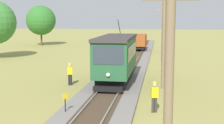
{
  "coord_description": "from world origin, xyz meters",
  "views": [
    {
      "loc": [
        3.44,
        -11.3,
        5.3
      ],
      "look_at": [
        -0.26,
        12.8,
        1.84
      ],
      "focal_mm": 50.68,
      "sensor_mm": 36.0,
      "label": 1
    }
  ],
  "objects_px": {
    "utility_pole_mid": "(163,32)",
    "track_worker": "(154,95)",
    "second_worker": "(70,73)",
    "trackside_signal_marker": "(65,103)",
    "freight_car": "(138,41)",
    "tree_right_near": "(41,20)",
    "utility_pole_near_tram": "(164,37)",
    "utility_pole_foreground": "(169,95)",
    "red_tram": "(116,57)"
  },
  "relations": [
    {
      "from": "trackside_signal_marker",
      "to": "utility_pole_mid",
      "type": "bearing_deg",
      "value": 76.82
    },
    {
      "from": "utility_pole_mid",
      "to": "tree_right_near",
      "type": "height_order",
      "value": "tree_right_near"
    },
    {
      "from": "utility_pole_near_tram",
      "to": "utility_pole_mid",
      "type": "bearing_deg",
      "value": 90.0
    },
    {
      "from": "utility_pole_foreground",
      "to": "tree_right_near",
      "type": "height_order",
      "value": "tree_right_near"
    },
    {
      "from": "freight_car",
      "to": "utility_pole_foreground",
      "type": "height_order",
      "value": "utility_pole_foreground"
    },
    {
      "from": "second_worker",
      "to": "tree_right_near",
      "type": "relative_size",
      "value": 0.24
    },
    {
      "from": "trackside_signal_marker",
      "to": "tree_right_near",
      "type": "bearing_deg",
      "value": 112.81
    },
    {
      "from": "tree_right_near",
      "to": "red_tram",
      "type": "bearing_deg",
      "value": -59.82
    },
    {
      "from": "freight_car",
      "to": "second_worker",
      "type": "height_order",
      "value": "freight_car"
    },
    {
      "from": "utility_pole_near_tram",
      "to": "trackside_signal_marker",
      "type": "distance_m",
      "value": 9.6
    },
    {
      "from": "freight_car",
      "to": "utility_pole_mid",
      "type": "relative_size",
      "value": 0.75
    },
    {
      "from": "track_worker",
      "to": "utility_pole_foreground",
      "type": "bearing_deg",
      "value": -15.51
    },
    {
      "from": "red_tram",
      "to": "trackside_signal_marker",
      "type": "bearing_deg",
      "value": -100.81
    },
    {
      "from": "freight_car",
      "to": "tree_right_near",
      "type": "height_order",
      "value": "tree_right_near"
    },
    {
      "from": "red_tram",
      "to": "tree_right_near",
      "type": "bearing_deg",
      "value": 120.18
    },
    {
      "from": "second_worker",
      "to": "trackside_signal_marker",
      "type": "bearing_deg",
      "value": 0.43
    },
    {
      "from": "utility_pole_near_tram",
      "to": "freight_car",
      "type": "bearing_deg",
      "value": 98.01
    },
    {
      "from": "trackside_signal_marker",
      "to": "tree_right_near",
      "type": "relative_size",
      "value": 0.16
    },
    {
      "from": "freight_car",
      "to": "second_worker",
      "type": "bearing_deg",
      "value": -97.69
    },
    {
      "from": "utility_pole_mid",
      "to": "track_worker",
      "type": "distance_m",
      "value": 21.59
    },
    {
      "from": "red_tram",
      "to": "second_worker",
      "type": "height_order",
      "value": "red_tram"
    },
    {
      "from": "second_worker",
      "to": "tree_right_near",
      "type": "distance_m",
      "value": 37.11
    },
    {
      "from": "freight_car",
      "to": "utility_pole_mid",
      "type": "bearing_deg",
      "value": -71.24
    },
    {
      "from": "track_worker",
      "to": "second_worker",
      "type": "height_order",
      "value": "same"
    },
    {
      "from": "second_worker",
      "to": "red_tram",
      "type": "bearing_deg",
      "value": 93.81
    },
    {
      "from": "trackside_signal_marker",
      "to": "second_worker",
      "type": "distance_m",
      "value": 7.66
    },
    {
      "from": "red_tram",
      "to": "tree_right_near",
      "type": "distance_m",
      "value": 37.63
    },
    {
      "from": "second_worker",
      "to": "tree_right_near",
      "type": "height_order",
      "value": "tree_right_near"
    },
    {
      "from": "freight_car",
      "to": "trackside_signal_marker",
      "type": "distance_m",
      "value": 33.47
    },
    {
      "from": "trackside_signal_marker",
      "to": "utility_pole_foreground",
      "type": "bearing_deg",
      "value": -57.37
    },
    {
      "from": "utility_pole_near_tram",
      "to": "utility_pole_foreground",
      "type": "bearing_deg",
      "value": -90.0
    },
    {
      "from": "utility_pole_mid",
      "to": "utility_pole_near_tram",
      "type": "bearing_deg",
      "value": -90.0
    },
    {
      "from": "red_tram",
      "to": "utility_pole_foreground",
      "type": "relative_size",
      "value": 1.31
    },
    {
      "from": "red_tram",
      "to": "track_worker",
      "type": "distance_m",
      "value": 8.1
    },
    {
      "from": "utility_pole_near_tram",
      "to": "second_worker",
      "type": "bearing_deg",
      "value": 179.45
    },
    {
      "from": "freight_car",
      "to": "utility_pole_foreground",
      "type": "bearing_deg",
      "value": -84.97
    },
    {
      "from": "second_worker",
      "to": "utility_pole_foreground",
      "type": "bearing_deg",
      "value": 10.78
    },
    {
      "from": "trackside_signal_marker",
      "to": "red_tram",
      "type": "bearing_deg",
      "value": 79.19
    },
    {
      "from": "utility_pole_foreground",
      "to": "utility_pole_mid",
      "type": "relative_size",
      "value": 0.94
    },
    {
      "from": "utility_pole_mid",
      "to": "second_worker",
      "type": "distance_m",
      "value": 17.0
    },
    {
      "from": "utility_pole_near_tram",
      "to": "tree_right_near",
      "type": "bearing_deg",
      "value": 123.82
    },
    {
      "from": "utility_pole_foreground",
      "to": "trackside_signal_marker",
      "type": "xyz_separation_m",
      "value": [
        -5.29,
        8.27,
        -2.69
      ]
    },
    {
      "from": "utility_pole_foreground",
      "to": "trackside_signal_marker",
      "type": "distance_m",
      "value": 10.18
    },
    {
      "from": "trackside_signal_marker",
      "to": "track_worker",
      "type": "bearing_deg",
      "value": 13.82
    },
    {
      "from": "utility_pole_foreground",
      "to": "utility_pole_mid",
      "type": "xyz_separation_m",
      "value": [
        0.0,
        30.88,
        0.21
      ]
    },
    {
      "from": "freight_car",
      "to": "utility_pole_foreground",
      "type": "xyz_separation_m",
      "value": [
        3.67,
        -41.68,
        1.8
      ]
    },
    {
      "from": "utility_pole_foreground",
      "to": "second_worker",
      "type": "xyz_separation_m",
      "value": [
        -7.18,
        15.69,
        -2.38
      ]
    },
    {
      "from": "utility_pole_foreground",
      "to": "red_tram",
      "type": "bearing_deg",
      "value": 102.3
    },
    {
      "from": "freight_car",
      "to": "tree_right_near",
      "type": "xyz_separation_m",
      "value": [
        -18.87,
        7.58,
        3.16
      ]
    },
    {
      "from": "utility_pole_foreground",
      "to": "utility_pole_near_tram",
      "type": "bearing_deg",
      "value": 90.0
    }
  ]
}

